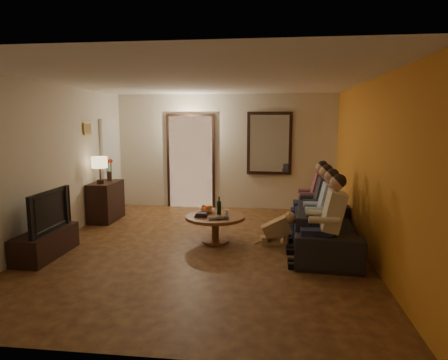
# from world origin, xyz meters

# --- Properties ---
(floor) EXTENTS (5.00, 6.00, 0.01)m
(floor) POSITION_xyz_m (0.00, 0.00, 0.00)
(floor) COLOR #3F1E11
(floor) RESTS_ON ground
(ceiling) EXTENTS (5.00, 6.00, 0.01)m
(ceiling) POSITION_xyz_m (0.00, 0.00, 2.60)
(ceiling) COLOR white
(ceiling) RESTS_ON back_wall
(back_wall) EXTENTS (5.00, 0.02, 2.60)m
(back_wall) POSITION_xyz_m (0.00, 3.00, 1.30)
(back_wall) COLOR beige
(back_wall) RESTS_ON floor
(front_wall) EXTENTS (5.00, 0.02, 2.60)m
(front_wall) POSITION_xyz_m (0.00, -3.00, 1.30)
(front_wall) COLOR beige
(front_wall) RESTS_ON floor
(left_wall) EXTENTS (0.02, 6.00, 2.60)m
(left_wall) POSITION_xyz_m (-2.50, 0.00, 1.30)
(left_wall) COLOR beige
(left_wall) RESTS_ON floor
(right_wall) EXTENTS (0.02, 6.00, 2.60)m
(right_wall) POSITION_xyz_m (2.50, 0.00, 1.30)
(right_wall) COLOR beige
(right_wall) RESTS_ON floor
(orange_accent) EXTENTS (0.01, 6.00, 2.60)m
(orange_accent) POSITION_xyz_m (2.49, 0.00, 1.30)
(orange_accent) COLOR orange
(orange_accent) RESTS_ON right_wall
(kitchen_doorway) EXTENTS (1.00, 0.06, 2.10)m
(kitchen_doorway) POSITION_xyz_m (-0.80, 2.98, 1.05)
(kitchen_doorway) COLOR #FFE0A5
(kitchen_doorway) RESTS_ON floor
(door_trim) EXTENTS (1.12, 0.04, 2.22)m
(door_trim) POSITION_xyz_m (-0.80, 2.97, 1.05)
(door_trim) COLOR black
(door_trim) RESTS_ON floor
(fridge_glimpse) EXTENTS (0.45, 0.03, 1.70)m
(fridge_glimpse) POSITION_xyz_m (-0.55, 2.98, 0.90)
(fridge_glimpse) COLOR silver
(fridge_glimpse) RESTS_ON floor
(mirror_frame) EXTENTS (1.00, 0.05, 1.40)m
(mirror_frame) POSITION_xyz_m (1.00, 2.96, 1.50)
(mirror_frame) COLOR black
(mirror_frame) RESTS_ON back_wall
(mirror_glass) EXTENTS (0.86, 0.02, 1.26)m
(mirror_glass) POSITION_xyz_m (1.00, 2.93, 1.50)
(mirror_glass) COLOR white
(mirror_glass) RESTS_ON back_wall
(white_door) EXTENTS (0.06, 0.85, 2.04)m
(white_door) POSITION_xyz_m (-2.46, 2.30, 1.02)
(white_door) COLOR white
(white_door) RESTS_ON floor
(framed_art) EXTENTS (0.03, 0.28, 0.24)m
(framed_art) POSITION_xyz_m (-2.47, 1.30, 1.85)
(framed_art) COLOR #B28C33
(framed_art) RESTS_ON left_wall
(art_canvas) EXTENTS (0.01, 0.22, 0.18)m
(art_canvas) POSITION_xyz_m (-2.46, 1.30, 1.85)
(art_canvas) COLOR brown
(art_canvas) RESTS_ON left_wall
(dresser) EXTENTS (0.45, 0.88, 0.79)m
(dresser) POSITION_xyz_m (-2.25, 1.50, 0.39)
(dresser) COLOR black
(dresser) RESTS_ON floor
(table_lamp) EXTENTS (0.30, 0.30, 0.54)m
(table_lamp) POSITION_xyz_m (-2.25, 1.28, 1.06)
(table_lamp) COLOR beige
(table_lamp) RESTS_ON dresser
(flower_vase) EXTENTS (0.14, 0.14, 0.44)m
(flower_vase) POSITION_xyz_m (-2.25, 1.72, 1.01)
(flower_vase) COLOR red
(flower_vase) RESTS_ON dresser
(tv_stand) EXTENTS (0.45, 1.17, 0.39)m
(tv_stand) POSITION_xyz_m (-2.25, -0.69, 0.20)
(tv_stand) COLOR black
(tv_stand) RESTS_ON floor
(tv) EXTENTS (1.05, 0.14, 0.61)m
(tv) POSITION_xyz_m (-2.25, -0.69, 0.69)
(tv) COLOR black
(tv) RESTS_ON tv_stand
(sofa) EXTENTS (2.42, 1.12, 0.69)m
(sofa) POSITION_xyz_m (1.94, 0.23, 0.34)
(sofa) COLOR black
(sofa) RESTS_ON floor
(person_a) EXTENTS (0.60, 0.40, 1.20)m
(person_a) POSITION_xyz_m (1.84, -0.67, 0.60)
(person_a) COLOR tan
(person_a) RESTS_ON sofa
(person_b) EXTENTS (0.60, 0.40, 1.20)m
(person_b) POSITION_xyz_m (1.84, -0.07, 0.60)
(person_b) COLOR tan
(person_b) RESTS_ON sofa
(person_c) EXTENTS (0.60, 0.40, 1.20)m
(person_c) POSITION_xyz_m (1.84, 0.53, 0.60)
(person_c) COLOR tan
(person_c) RESTS_ON sofa
(person_d) EXTENTS (0.60, 0.40, 1.20)m
(person_d) POSITION_xyz_m (1.84, 1.13, 0.60)
(person_d) COLOR tan
(person_d) RESTS_ON sofa
(dog) EXTENTS (0.59, 0.34, 0.56)m
(dog) POSITION_xyz_m (1.16, 0.29, 0.28)
(dog) COLOR #A3884B
(dog) RESTS_ON floor
(coffee_table) EXTENTS (1.25, 1.25, 0.45)m
(coffee_table) POSITION_xyz_m (0.15, 0.31, 0.23)
(coffee_table) COLOR brown
(coffee_table) RESTS_ON floor
(bowl) EXTENTS (0.26, 0.26, 0.06)m
(bowl) POSITION_xyz_m (-0.03, 0.53, 0.48)
(bowl) COLOR white
(bowl) RESTS_ON coffee_table
(oranges) EXTENTS (0.20, 0.20, 0.08)m
(oranges) POSITION_xyz_m (-0.03, 0.53, 0.55)
(oranges) COLOR #F15814
(oranges) RESTS_ON bowl
(wine_bottle) EXTENTS (0.07, 0.07, 0.31)m
(wine_bottle) POSITION_xyz_m (0.20, 0.41, 0.60)
(wine_bottle) COLOR black
(wine_bottle) RESTS_ON coffee_table
(wine_glass) EXTENTS (0.06, 0.06, 0.10)m
(wine_glass) POSITION_xyz_m (0.33, 0.36, 0.50)
(wine_glass) COLOR silver
(wine_glass) RESTS_ON coffee_table
(book_stack) EXTENTS (0.20, 0.15, 0.07)m
(book_stack) POSITION_xyz_m (-0.07, 0.21, 0.48)
(book_stack) COLOR black
(book_stack) RESTS_ON coffee_table
(laptop) EXTENTS (0.37, 0.29, 0.03)m
(laptop) POSITION_xyz_m (0.25, 0.03, 0.46)
(laptop) COLOR black
(laptop) RESTS_ON coffee_table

